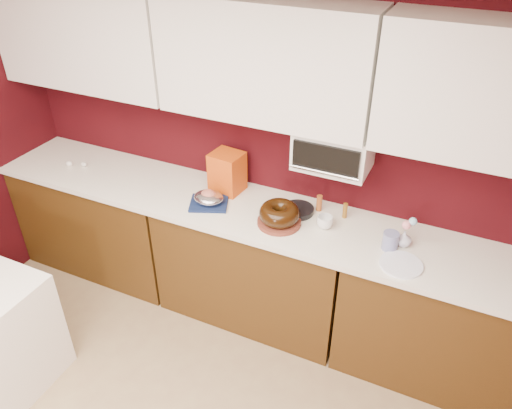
{
  "coord_description": "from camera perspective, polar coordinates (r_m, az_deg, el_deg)",
  "views": [
    {
      "loc": [
        1.16,
        -0.54,
        2.74
      ],
      "look_at": [
        0.06,
        1.84,
        1.02
      ],
      "focal_mm": 35.0,
      "sensor_mm": 36.0,
      "label": 1
    }
  ],
  "objects": [
    {
      "name": "wall_back",
      "position": [
        3.37,
        2.1,
        6.98
      ],
      "size": [
        4.0,
        0.02,
        2.5
      ],
      "primitive_type": "cube",
      "color": "#36070B",
      "rests_on": "floor"
    },
    {
      "name": "china_plate",
      "position": [
        2.96,
        16.25,
        -6.6
      ],
      "size": [
        0.27,
        0.27,
        0.01
      ],
      "primitive_type": "cylinder",
      "rotation": [
        0.0,
        0.0,
        0.14
      ],
      "color": "white",
      "rests_on": "countertop"
    },
    {
      "name": "roasted_ham",
      "position": [
        3.33,
        -5.47,
        1.16
      ],
      "size": [
        0.12,
        0.1,
        0.07
      ],
      "primitive_type": "ellipsoid",
      "rotation": [
        0.0,
        0.0,
        0.17
      ],
      "color": "#C26B59",
      "rests_on": "foil_ham_nest"
    },
    {
      "name": "egg_left",
      "position": [
        4.02,
        -19.09,
        4.36
      ],
      "size": [
        0.05,
        0.04,
        0.04
      ],
      "primitive_type": "ellipsoid",
      "rotation": [
        0.0,
        0.0,
        0.08
      ],
      "color": "silver",
      "rests_on": "countertop"
    },
    {
      "name": "navy_towel",
      "position": [
        3.36,
        -5.4,
        0.14
      ],
      "size": [
        0.31,
        0.29,
        0.02
      ],
      "primitive_type": "cube",
      "rotation": [
        0.0,
        0.0,
        0.39
      ],
      "color": "#121F47",
      "rests_on": "countertop"
    },
    {
      "name": "base_cabinet_right",
      "position": [
        3.39,
        21.28,
        -12.6
      ],
      "size": [
        1.31,
        0.58,
        0.86
      ],
      "primitive_type": "cube",
      "color": "#442A0D",
      "rests_on": "floor"
    },
    {
      "name": "amber_bottle_tall",
      "position": [
        3.25,
        10.14,
        -0.69
      ],
      "size": [
        0.04,
        0.04,
        0.1
      ],
      "primitive_type": "cylinder",
      "rotation": [
        0.0,
        0.0,
        0.34
      ],
      "color": "brown",
      "rests_on": "countertop"
    },
    {
      "name": "flower_pink",
      "position": [
        3.03,
        16.82,
        -2.26
      ],
      "size": [
        0.05,
        0.05,
        0.05
      ],
      "primitive_type": "sphere",
      "color": "pink",
      "rests_on": "flower_vase"
    },
    {
      "name": "upper_cabinet_left",
      "position": [
        3.73,
        -19.02,
        17.77
      ],
      "size": [
        1.31,
        0.33,
        0.7
      ],
      "primitive_type": "cube",
      "color": "white",
      "rests_on": "wall_back"
    },
    {
      "name": "dark_pan",
      "position": [
        3.28,
        4.84,
        -0.63
      ],
      "size": [
        0.21,
        0.21,
        0.04
      ],
      "primitive_type": "cylinder",
      "rotation": [
        0.0,
        0.0,
        -0.01
      ],
      "color": "black",
      "rests_on": "countertop"
    },
    {
      "name": "blue_jar",
      "position": [
        3.04,
        15.1,
        -4.05
      ],
      "size": [
        0.1,
        0.1,
        0.11
      ],
      "primitive_type": "cylinder",
      "rotation": [
        0.0,
        0.0,
        -0.05
      ],
      "color": "navy",
      "rests_on": "countertop"
    },
    {
      "name": "foil_ham_nest",
      "position": [
        3.34,
        -5.44,
        0.8
      ],
      "size": [
        0.24,
        0.21,
        0.08
      ],
      "primitive_type": "ellipsoid",
      "rotation": [
        0.0,
        0.0,
        0.22
      ],
      "color": "silver",
      "rests_on": "navy_towel"
    },
    {
      "name": "countertop",
      "position": [
        3.31,
        -0.15,
        -0.94
      ],
      "size": [
        4.0,
        0.62,
        0.04
      ],
      "primitive_type": "cube",
      "color": "white",
      "rests_on": "base_cabinet_center"
    },
    {
      "name": "upper_cabinet_center",
      "position": [
        3.0,
        1.05,
        16.03
      ],
      "size": [
        1.31,
        0.33,
        0.7
      ],
      "primitive_type": "cube",
      "color": "white",
      "rests_on": "wall_back"
    },
    {
      "name": "toaster_oven_door",
      "position": [
        2.92,
        7.94,
        5.07
      ],
      "size": [
        0.4,
        0.02,
        0.18
      ],
      "primitive_type": "cube",
      "color": "black",
      "rests_on": "toaster_oven"
    },
    {
      "name": "base_cabinet_left",
      "position": [
        4.21,
        -16.83,
        -1.67
      ],
      "size": [
        1.31,
        0.58,
        0.86
      ],
      "primitive_type": "cube",
      "color": "#442A0D",
      "rests_on": "floor"
    },
    {
      "name": "coffee_mug",
      "position": [
        3.14,
        7.88,
        -1.87
      ],
      "size": [
        0.12,
        0.12,
        0.1
      ],
      "primitive_type": "imported",
      "rotation": [
        0.0,
        0.0,
        0.35
      ],
      "color": "white",
      "rests_on": "countertop"
    },
    {
      "name": "cake_base",
      "position": [
        3.16,
        2.66,
        -2.02
      ],
      "size": [
        0.3,
        0.3,
        0.03
      ],
      "primitive_type": "cylinder",
      "rotation": [
        0.0,
        0.0,
        0.08
      ],
      "color": "brown",
      "rests_on": "countertop"
    },
    {
      "name": "egg_right",
      "position": [
        4.06,
        -20.57,
        4.4
      ],
      "size": [
        0.06,
        0.05,
        0.04
      ],
      "primitive_type": "ellipsoid",
      "rotation": [
        0.0,
        0.0,
        0.28
      ],
      "color": "white",
      "rests_on": "countertop"
    },
    {
      "name": "flower_blue",
      "position": [
        3.03,
        17.51,
        -1.86
      ],
      "size": [
        0.05,
        0.05,
        0.05
      ],
      "primitive_type": "sphere",
      "color": "#94D0ED",
      "rests_on": "flower_vase"
    },
    {
      "name": "flower_vase",
      "position": [
        3.08,
        16.55,
        -3.66
      ],
      "size": [
        0.1,
        0.1,
        0.11
      ],
      "primitive_type": "imported",
      "rotation": [
        0.0,
        0.0,
        -0.42
      ],
      "color": "silver",
      "rests_on": "countertop"
    },
    {
      "name": "toaster_oven",
      "position": [
        3.06,
        8.88,
        6.34
      ],
      "size": [
        0.45,
        0.3,
        0.25
      ],
      "primitive_type": "cube",
      "color": "white",
      "rests_on": "upper_cabinet_center"
    },
    {
      "name": "amber_bottle",
      "position": [
        3.29,
        7.24,
        0.17
      ],
      "size": [
        0.05,
        0.05,
        0.11
      ],
      "primitive_type": "cylinder",
      "rotation": [
        0.0,
        0.0,
        0.39
      ],
      "color": "#9B4A1C",
      "rests_on": "countertop"
    },
    {
      "name": "base_cabinet_center",
      "position": [
        3.58,
        -0.14,
        -6.92
      ],
      "size": [
        1.31,
        0.58,
        0.86
      ],
      "primitive_type": "cube",
      "color": "#442A0D",
      "rests_on": "floor"
    },
    {
      "name": "bundt_cake",
      "position": [
        3.13,
        2.69,
        -1.02
      ],
      "size": [
        0.32,
        0.32,
        0.1
      ],
      "primitive_type": "torus",
      "rotation": [
        0.0,
        0.0,
        -0.3
      ],
      "color": "black",
      "rests_on": "cake_base"
    },
    {
      "name": "toaster_oven_handle",
      "position": [
        2.94,
        7.74,
        3.66
      ],
      "size": [
        0.42,
        0.02,
        0.02
      ],
      "primitive_type": "cylinder",
      "rotation": [
        0.0,
        1.57,
        0.0
      ],
      "color": "silver",
      "rests_on": "toaster_oven"
    },
    {
      "name": "pandoro_box",
      "position": [
        3.45,
        -3.31,
        3.72
      ],
      "size": [
        0.23,
        0.21,
        0.28
      ],
      "primitive_type": "cube",
      "rotation": [
        0.0,
        0.0,
        -0.11
      ],
      "color": "#B3270B",
      "rests_on": "countertop"
    }
  ]
}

